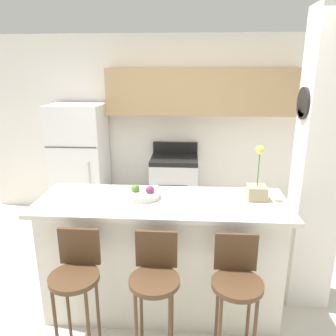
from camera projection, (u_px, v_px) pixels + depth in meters
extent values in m
plane|color=beige|center=(162.00, 306.00, 3.00)|extent=(14.00, 14.00, 0.00)
cube|color=white|center=(175.00, 127.00, 4.75)|extent=(5.60, 0.06, 2.55)
cube|color=tan|center=(202.00, 92.00, 4.40)|extent=(2.56, 0.32, 0.61)
cube|color=white|center=(175.00, 107.00, 4.50)|extent=(0.77, 0.28, 0.12)
cube|color=white|center=(319.00, 168.00, 2.77)|extent=(0.36, 0.32, 2.55)
cylinder|color=black|center=(303.00, 103.00, 2.62)|extent=(0.02, 0.26, 0.26)
cylinder|color=white|center=(302.00, 103.00, 2.62)|extent=(0.01, 0.23, 0.23)
cube|color=silver|center=(162.00, 258.00, 2.85)|extent=(1.95, 0.60, 1.00)
cube|color=beige|center=(162.00, 203.00, 2.70)|extent=(2.07, 0.72, 0.04)
cube|color=white|center=(81.00, 180.00, 4.69)|extent=(0.72, 0.62, 1.11)
cube|color=white|center=(77.00, 124.00, 4.46)|extent=(0.72, 0.62, 0.52)
cube|color=#333333|center=(70.00, 148.00, 4.23)|extent=(0.68, 0.01, 0.01)
cylinder|color=#B2B2B7|center=(90.00, 185.00, 4.35)|extent=(0.02, 0.02, 0.61)
cube|color=silver|center=(174.00, 190.00, 4.67)|extent=(0.65, 0.58, 0.85)
cube|color=black|center=(174.00, 160.00, 4.54)|extent=(0.65, 0.58, 0.06)
cube|color=black|center=(175.00, 147.00, 4.77)|extent=(0.65, 0.04, 0.16)
cube|color=black|center=(173.00, 195.00, 4.38)|extent=(0.39, 0.01, 0.27)
cylinder|color=#4C331E|center=(74.00, 278.00, 2.25)|extent=(0.35, 0.35, 0.03)
cube|color=#4C331E|center=(79.00, 246.00, 2.35)|extent=(0.30, 0.02, 0.28)
cylinder|color=#4C331E|center=(57.00, 332.00, 2.25)|extent=(0.02, 0.02, 0.68)
cylinder|color=#4C331E|center=(89.00, 334.00, 2.24)|extent=(0.02, 0.02, 0.68)
cylinder|color=#4C331E|center=(68.00, 309.00, 2.47)|extent=(0.02, 0.02, 0.68)
cylinder|color=#4C331E|center=(98.00, 310.00, 2.46)|extent=(0.02, 0.02, 0.68)
cylinder|color=#4C331E|center=(154.00, 281.00, 2.22)|extent=(0.35, 0.35, 0.03)
cube|color=#4C331E|center=(156.00, 249.00, 2.31)|extent=(0.30, 0.02, 0.28)
cylinder|color=#4C331E|center=(137.00, 336.00, 2.22)|extent=(0.02, 0.02, 0.68)
cylinder|color=#4C331E|center=(141.00, 312.00, 2.44)|extent=(0.02, 0.02, 0.68)
cylinder|color=#4C331E|center=(172.00, 314.00, 2.42)|extent=(0.02, 0.02, 0.68)
cylinder|color=#4C331E|center=(237.00, 285.00, 2.18)|extent=(0.35, 0.35, 0.03)
cube|color=#4C331E|center=(236.00, 252.00, 2.28)|extent=(0.30, 0.02, 0.28)
cylinder|color=#4C331E|center=(217.00, 316.00, 2.40)|extent=(0.02, 0.02, 0.68)
cylinder|color=#4C331E|center=(248.00, 317.00, 2.38)|extent=(0.02, 0.02, 0.68)
cube|color=tan|center=(257.00, 193.00, 2.71)|extent=(0.15, 0.15, 0.12)
cylinder|color=#386633|center=(258.00, 169.00, 2.66)|extent=(0.01, 0.01, 0.29)
sphere|color=#DBCC4C|center=(260.00, 150.00, 2.61)|extent=(0.07, 0.07, 0.07)
cylinder|color=silver|center=(143.00, 195.00, 2.75)|extent=(0.29, 0.29, 0.05)
sphere|color=#7A2D56|center=(150.00, 190.00, 2.73)|extent=(0.07, 0.07, 0.07)
sphere|color=#4C7F2D|center=(135.00, 189.00, 2.76)|extent=(0.07, 0.07, 0.07)
cylinder|color=#59595B|center=(119.00, 211.00, 4.56)|extent=(0.28, 0.28, 0.38)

